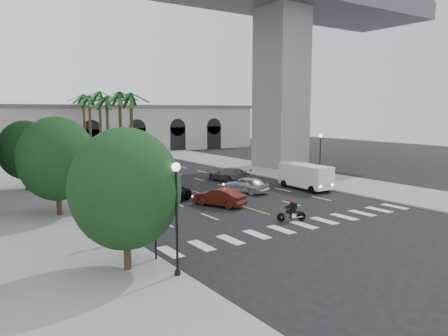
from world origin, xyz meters
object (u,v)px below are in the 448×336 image
(cargo_van, at_px, (306,176))
(pedestrian_a, at_px, (125,225))
(lamp_post_left_far, at_px, (60,163))
(car_a, at_px, (246,185))
(car_e, at_px, (143,179))
(traffic_signal_far, at_px, (125,200))
(motorcycle_rider, at_px, (292,211))
(lamp_post_left_near, at_px, (177,209))
(car_d, at_px, (229,174))
(car_c, at_px, (166,190))
(pedestrian_b, at_px, (96,213))
(traffic_signal_near, at_px, (155,214))
(lamp_post_right, at_px, (320,155))
(car_b, at_px, (219,197))

(cargo_van, bearing_deg, pedestrian_a, -159.84)
(lamp_post_left_far, relative_size, car_a, 1.21)
(car_a, relative_size, cargo_van, 0.77)
(car_e, bearing_deg, traffic_signal_far, 59.95)
(motorcycle_rider, distance_m, car_a, 10.75)
(lamp_post_left_near, xyz_separation_m, car_d, (17.36, 20.94, -2.45))
(lamp_post_left_near, height_order, lamp_post_left_far, same)
(pedestrian_a, bearing_deg, car_a, 8.52)
(car_c, relative_size, pedestrian_b, 3.35)
(car_d, distance_m, cargo_van, 8.73)
(lamp_post_left_far, relative_size, traffic_signal_far, 1.47)
(traffic_signal_near, distance_m, car_d, 25.32)
(traffic_signal_far, xyz_separation_m, car_e, (8.47, 16.85, -1.79))
(car_a, bearing_deg, traffic_signal_near, 21.27)
(car_e, relative_size, pedestrian_a, 2.17)
(lamp_post_right, xyz_separation_m, car_c, (-14.97, 3.91, -2.50))
(lamp_post_left_near, xyz_separation_m, car_e, (8.57, 23.35, -2.50))
(car_b, bearing_deg, pedestrian_a, 5.15)
(car_c, bearing_deg, car_a, 159.83)
(motorcycle_rider, distance_m, pedestrian_a, 11.69)
(lamp_post_right, xyz_separation_m, car_b, (-12.90, -1.49, -2.50))
(car_c, xyz_separation_m, car_e, (0.75, 6.44, -0.00))
(traffic_signal_near, distance_m, pedestrian_a, 3.95)
(lamp_post_left_near, xyz_separation_m, traffic_signal_near, (0.10, 2.50, -0.71))
(lamp_post_left_far, height_order, car_e, lamp_post_left_far)
(car_d, bearing_deg, traffic_signal_far, 34.20)
(traffic_signal_near, height_order, pedestrian_b, traffic_signal_near)
(car_a, distance_m, cargo_van, 6.13)
(lamp_post_left_near, bearing_deg, traffic_signal_far, 89.12)
(lamp_post_right, relative_size, cargo_van, 0.94)
(car_c, xyz_separation_m, car_d, (9.53, 4.04, 0.05))
(lamp_post_right, bearing_deg, traffic_signal_near, -155.18)
(lamp_post_left_far, bearing_deg, car_c, -27.60)
(traffic_signal_far, bearing_deg, car_a, 29.14)
(lamp_post_right, bearing_deg, traffic_signal_far, -164.02)
(traffic_signal_far, distance_m, motorcycle_rider, 11.67)
(lamp_post_right, height_order, traffic_signal_near, lamp_post_right)
(car_b, relative_size, car_e, 1.04)
(lamp_post_left_near, height_order, traffic_signal_near, lamp_post_left_near)
(lamp_post_left_far, bearing_deg, car_b, -43.80)
(traffic_signal_near, relative_size, cargo_van, 0.64)
(traffic_signal_far, relative_size, car_a, 0.83)
(lamp_post_right, bearing_deg, car_e, 143.97)
(car_d, bearing_deg, car_e, -21.03)
(lamp_post_left_far, bearing_deg, car_d, -0.19)
(traffic_signal_near, height_order, cargo_van, traffic_signal_near)
(car_a, bearing_deg, traffic_signal_far, 10.91)
(car_a, bearing_deg, car_e, -70.74)
(lamp_post_left_near, height_order, lamp_post_right, same)
(car_a, bearing_deg, lamp_post_right, 148.25)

